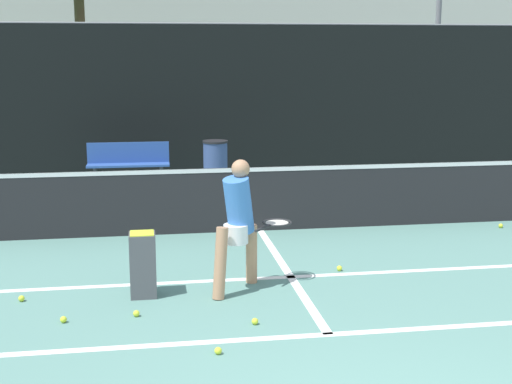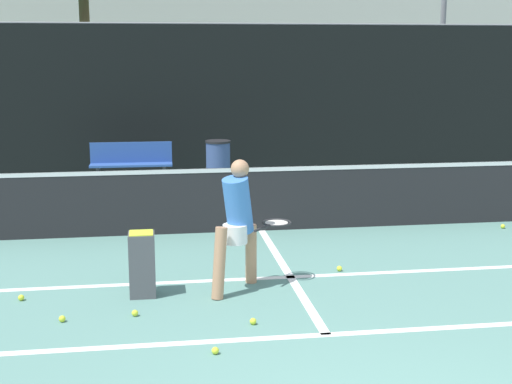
% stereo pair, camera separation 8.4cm
% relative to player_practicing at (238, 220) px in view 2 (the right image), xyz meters
% --- Properties ---
extents(court_baseline_near, '(11.00, 0.10, 0.01)m').
position_rel_player_practicing_xyz_m(court_baseline_near, '(0.66, -1.43, -0.79)').
color(court_baseline_near, white).
rests_on(court_baseline_near, ground).
extents(court_service_line, '(8.25, 0.10, 0.01)m').
position_rel_player_practicing_xyz_m(court_service_line, '(0.66, 0.32, -0.79)').
color(court_service_line, white).
rests_on(court_service_line, ground).
extents(court_center_mark, '(0.10, 3.97, 0.01)m').
position_rel_player_practicing_xyz_m(court_center_mark, '(0.66, 0.55, -0.79)').
color(court_center_mark, white).
rests_on(court_center_mark, ground).
extents(net, '(11.09, 0.09, 1.07)m').
position_rel_player_practicing_xyz_m(net, '(0.66, 2.54, -0.28)').
color(net, slate).
rests_on(net, ground).
extents(fence_back, '(24.00, 0.06, 3.17)m').
position_rel_player_practicing_xyz_m(fence_back, '(0.66, 7.41, 0.78)').
color(fence_back, black).
rests_on(fence_back, ground).
extents(player_practicing, '(1.06, 0.83, 1.46)m').
position_rel_player_practicing_xyz_m(player_practicing, '(0.00, 0.00, 0.00)').
color(player_practicing, tan).
rests_on(player_practicing, ground).
extents(tennis_ball_scattered_0, '(0.07, 0.07, 0.07)m').
position_rel_player_practicing_xyz_m(tennis_ball_scattered_0, '(-1.13, -0.68, -0.76)').
color(tennis_ball_scattered_0, '#D1E033').
rests_on(tennis_ball_scattered_0, ground).
extents(tennis_ball_scattered_2, '(0.07, 0.07, 0.07)m').
position_rel_player_practicing_xyz_m(tennis_ball_scattered_2, '(1.29, 0.46, -0.76)').
color(tennis_ball_scattered_2, '#D1E033').
rests_on(tennis_ball_scattered_2, ground).
extents(tennis_ball_scattered_3, '(0.07, 0.07, 0.07)m').
position_rel_player_practicing_xyz_m(tennis_ball_scattered_3, '(4.26, 2.13, -0.76)').
color(tennis_ball_scattered_3, '#D1E033').
rests_on(tennis_ball_scattered_3, ground).
extents(tennis_ball_scattered_4, '(0.07, 0.07, 0.07)m').
position_rel_player_practicing_xyz_m(tennis_ball_scattered_4, '(-1.84, -0.73, -0.76)').
color(tennis_ball_scattered_4, '#D1E033').
rests_on(tennis_ball_scattered_4, ground).
extents(tennis_ball_scattered_6, '(0.07, 0.07, 0.07)m').
position_rel_player_practicing_xyz_m(tennis_ball_scattered_6, '(-1.00, 1.69, -0.76)').
color(tennis_ball_scattered_6, '#D1E033').
rests_on(tennis_ball_scattered_6, ground).
extents(tennis_ball_scattered_7, '(0.07, 0.07, 0.07)m').
position_rel_player_practicing_xyz_m(tennis_ball_scattered_7, '(-2.35, -0.04, -0.76)').
color(tennis_ball_scattered_7, '#D1E033').
rests_on(tennis_ball_scattered_7, ground).
extents(tennis_ball_scattered_8, '(0.07, 0.07, 0.07)m').
position_rel_player_practicing_xyz_m(tennis_ball_scattered_8, '(-0.42, -1.70, -0.76)').
color(tennis_ball_scattered_8, '#D1E033').
rests_on(tennis_ball_scattered_8, ground).
extents(tennis_ball_scattered_10, '(0.07, 0.07, 0.07)m').
position_rel_player_practicing_xyz_m(tennis_ball_scattered_10, '(0.01, -1.07, -0.76)').
color(tennis_ball_scattered_10, '#D1E033').
rests_on(tennis_ball_scattered_10, ground).
extents(ball_hopper, '(0.28, 0.28, 0.71)m').
position_rel_player_practicing_xyz_m(ball_hopper, '(-1.06, -0.07, -0.42)').
color(ball_hopper, '#4C4C51').
rests_on(ball_hopper, ground).
extents(courtside_bench, '(1.58, 0.41, 0.86)m').
position_rel_player_practicing_xyz_m(courtside_bench, '(-1.32, 6.31, -0.33)').
color(courtside_bench, '#2D519E').
rests_on(courtside_bench, ground).
extents(trash_bin, '(0.49, 0.49, 0.91)m').
position_rel_player_practicing_xyz_m(trash_bin, '(0.34, 5.98, -0.34)').
color(trash_bin, '#384C7F').
rests_on(trash_bin, ground).
extents(parked_car, '(1.80, 4.35, 1.40)m').
position_rel_player_practicing_xyz_m(parked_car, '(1.32, 10.08, -0.20)').
color(parked_car, maroon).
rests_on(parked_car, ground).
extents(building_far, '(36.00, 2.40, 5.04)m').
position_rel_player_practicing_xyz_m(building_far, '(0.66, 25.26, 1.73)').
color(building_far, '#B2ADA3').
rests_on(building_far, ground).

